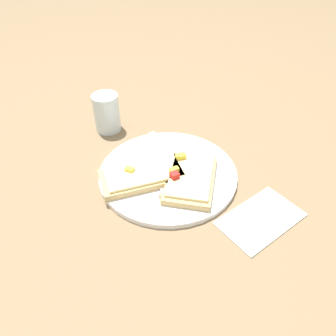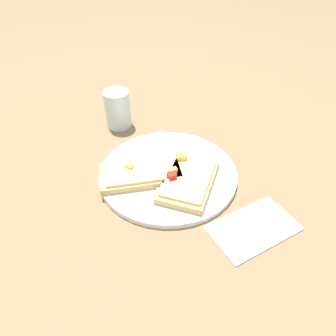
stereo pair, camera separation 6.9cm
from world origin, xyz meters
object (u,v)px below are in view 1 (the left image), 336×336
fork (155,172)px  napkin (261,218)px  plate (168,174)px  knife (171,154)px  pizza_slice_main (191,178)px  pizza_slice_corner (144,175)px  drinking_glass (107,113)px

fork → napkin: fork is taller
plate → knife: (0.04, 0.04, 0.01)m
pizza_slice_main → pizza_slice_corner: bearing=96.0°
plate → drinking_glass: bearing=93.0°
pizza_slice_corner → fork: bearing=-158.3°
plate → fork: fork is taller
knife → plate: bearing=-36.2°
drinking_glass → plate: bearing=-87.0°
drinking_glass → napkin: 0.45m
knife → pizza_slice_main: 0.10m
fork → drinking_glass: size_ratio=2.31×
plate → pizza_slice_corner: (-0.05, 0.01, 0.02)m
knife → pizza_slice_corner: size_ratio=1.15×
pizza_slice_main → pizza_slice_corner: same height
napkin → drinking_glass: bearing=99.9°
knife → pizza_slice_main: bearing=-6.2°
fork → pizza_slice_corner: pizza_slice_corner is taller
napkin → fork: bearing=112.4°
drinking_glass → napkin: bearing=-80.1°
fork → napkin: bearing=32.6°
pizza_slice_main → plate: bearing=67.3°
pizza_slice_main → napkin: size_ratio=1.13×
pizza_slice_corner → drinking_glass: 0.23m
pizza_slice_corner → knife: bearing=-143.4°
knife → drinking_glass: bearing=-157.9°
pizza_slice_corner → drinking_glass: size_ratio=2.04×
knife → napkin: 0.25m
pizza_slice_main → drinking_glass: size_ratio=1.87×
pizza_slice_main → napkin: bearing=-114.6°
plate → napkin: 0.21m
fork → knife: size_ratio=0.98×
plate → pizza_slice_main: (0.02, -0.05, 0.02)m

